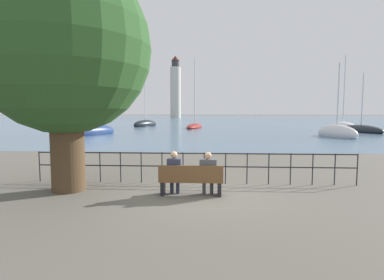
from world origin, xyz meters
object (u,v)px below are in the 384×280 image
object	(u,v)px
shade_tree	(64,49)
park_bench	(191,181)
sailboat_1	(145,124)
harbor_lighthouse	(175,89)
sailboat_5	(361,130)
sailboat_2	(343,126)
sailboat_3	(194,126)
sailboat_4	(337,133)
sailboat_0	(91,131)
seated_person_left	(174,171)
seated_person_right	(208,172)

from	to	relation	value
shade_tree	park_bench	bearing A→B (deg)	-5.58
sailboat_1	harbor_lighthouse	distance (m)	92.46
harbor_lighthouse	sailboat_5	bearing A→B (deg)	-71.61
sailboat_2	shade_tree	bearing A→B (deg)	-129.93
sailboat_2	sailboat_3	bearing A→B (deg)	170.67
park_bench	harbor_lighthouse	xyz separation A→B (m)	(-15.66, 135.86, 13.31)
sailboat_4	sailboat_0	bearing A→B (deg)	162.43
sailboat_5	sailboat_3	bearing A→B (deg)	145.89
harbor_lighthouse	park_bench	bearing A→B (deg)	-83.43
sailboat_1	sailboat_2	xyz separation A→B (m)	(31.78, -6.05, -0.02)
sailboat_2	sailboat_5	xyz separation A→B (m)	(-1.38, -8.35, -0.08)
seated_person_left	seated_person_right	size ratio (longest dim) A/B	1.01
shade_tree	sailboat_2	distance (m)	45.55
seated_person_right	sailboat_1	distance (m)	45.86
sailboat_5	harbor_lighthouse	bearing A→B (deg)	97.81
sailboat_5	sailboat_0	bearing A→B (deg)	-178.60
shade_tree	seated_person_right	xyz separation A→B (m)	(4.28, -0.30, -3.57)
sailboat_1	sailboat_3	xyz separation A→B (m)	(9.07, -5.12, -0.11)
sailboat_2	sailboat_3	world-z (taller)	sailboat_2
park_bench	harbor_lighthouse	distance (m)	137.41
seated_person_left	sailboat_1	distance (m)	45.62
sailboat_1	shade_tree	bearing A→B (deg)	-55.98
park_bench	seated_person_right	world-z (taller)	seated_person_right
seated_person_right	harbor_lighthouse	bearing A→B (deg)	96.78
seated_person_right	sailboat_3	size ratio (longest dim) A/B	0.11
sailboat_3	sailboat_0	bearing A→B (deg)	-115.98
shade_tree	sailboat_5	bearing A→B (deg)	51.91
sailboat_1	sailboat_5	distance (m)	33.64
park_bench	sailboat_1	xyz separation A→B (m)	(-10.88, 44.50, -0.05)
seated_person_left	sailboat_0	bearing A→B (deg)	116.88
shade_tree	sailboat_5	size ratio (longest dim) A/B	0.89
sailboat_2	sailboat_3	size ratio (longest dim) A/B	1.01
shade_tree	sailboat_3	world-z (taller)	sailboat_3
sailboat_3	harbor_lighthouse	size ratio (longest dim) A/B	0.38
sailboat_4	harbor_lighthouse	size ratio (longest dim) A/B	0.26
park_bench	sailboat_4	bearing A→B (deg)	59.05
seated_person_left	harbor_lighthouse	size ratio (longest dim) A/B	0.04
seated_person_left	seated_person_right	bearing A→B (deg)	-0.13
seated_person_left	sailboat_1	bearing A→B (deg)	103.17
shade_tree	seated_person_left	world-z (taller)	shade_tree
sailboat_4	seated_person_left	bearing A→B (deg)	-136.59
sailboat_0	sailboat_5	bearing A→B (deg)	35.56
seated_person_right	sailboat_5	distance (m)	35.54
sailboat_2	sailboat_4	bearing A→B (deg)	-122.06
park_bench	seated_person_right	bearing A→B (deg)	8.64
shade_tree	sailboat_4	world-z (taller)	sailboat_4
shade_tree	sailboat_1	world-z (taller)	sailboat_1
seated_person_left	sailboat_2	size ratio (longest dim) A/B	0.11
shade_tree	sailboat_4	distance (m)	27.81
park_bench	harbor_lighthouse	world-z (taller)	harbor_lighthouse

